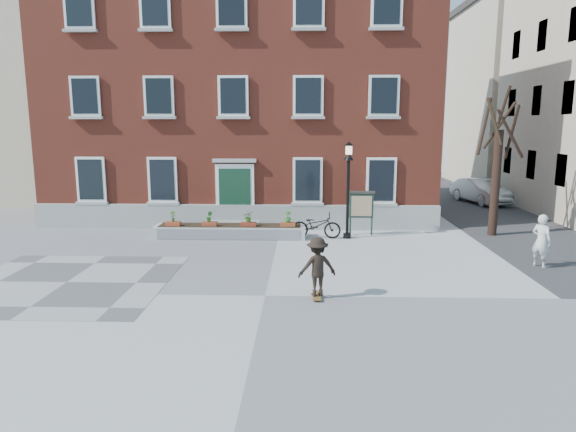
{
  "coord_description": "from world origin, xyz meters",
  "views": [
    {
      "loc": [
        1.06,
        -13.44,
        4.69
      ],
      "look_at": [
        0.5,
        4.0,
        1.5
      ],
      "focal_mm": 32.0,
      "sensor_mm": 36.0,
      "label": 1
    }
  ],
  "objects_px": {
    "parked_car": "(481,191)",
    "lamp_post": "(348,177)",
    "skateboarder": "(317,267)",
    "notice_board": "(361,206)",
    "bicycle": "(316,225)",
    "bystander": "(541,241)"
  },
  "relations": [
    {
      "from": "bicycle",
      "to": "bystander",
      "type": "height_order",
      "value": "bystander"
    },
    {
      "from": "parked_car",
      "to": "lamp_post",
      "type": "relative_size",
      "value": 1.11
    },
    {
      "from": "bicycle",
      "to": "skateboarder",
      "type": "xyz_separation_m",
      "value": [
        -0.13,
        -7.33,
        0.34
      ]
    },
    {
      "from": "bystander",
      "to": "notice_board",
      "type": "relative_size",
      "value": 0.94
    },
    {
      "from": "bicycle",
      "to": "skateboarder",
      "type": "height_order",
      "value": "skateboarder"
    },
    {
      "from": "parked_car",
      "to": "notice_board",
      "type": "height_order",
      "value": "notice_board"
    },
    {
      "from": "bicycle",
      "to": "parked_car",
      "type": "height_order",
      "value": "parked_car"
    },
    {
      "from": "skateboarder",
      "to": "notice_board",
      "type": "bearing_deg",
      "value": 75.65
    },
    {
      "from": "bystander",
      "to": "lamp_post",
      "type": "bearing_deg",
      "value": 20.22
    },
    {
      "from": "lamp_post",
      "to": "skateboarder",
      "type": "xyz_separation_m",
      "value": [
        -1.41,
        -7.35,
        -1.67
      ]
    },
    {
      "from": "bicycle",
      "to": "skateboarder",
      "type": "relative_size",
      "value": 1.21
    },
    {
      "from": "bystander",
      "to": "skateboarder",
      "type": "xyz_separation_m",
      "value": [
        -7.39,
        -3.26,
        -0.01
      ]
    },
    {
      "from": "parked_car",
      "to": "bystander",
      "type": "xyz_separation_m",
      "value": [
        -2.61,
        -13.68,
        0.17
      ]
    },
    {
      "from": "bicycle",
      "to": "bystander",
      "type": "relative_size",
      "value": 1.15
    },
    {
      "from": "notice_board",
      "to": "skateboarder",
      "type": "bearing_deg",
      "value": -104.35
    },
    {
      "from": "parked_car",
      "to": "lamp_post",
      "type": "distance_m",
      "value": 13.0
    },
    {
      "from": "bystander",
      "to": "parked_car",
      "type": "bearing_deg",
      "value": -46.24
    },
    {
      "from": "bicycle",
      "to": "notice_board",
      "type": "distance_m",
      "value": 2.13
    },
    {
      "from": "bystander",
      "to": "notice_board",
      "type": "height_order",
      "value": "notice_board"
    },
    {
      "from": "parked_car",
      "to": "bystander",
      "type": "height_order",
      "value": "bystander"
    },
    {
      "from": "bicycle",
      "to": "bystander",
      "type": "distance_m",
      "value": 8.33
    },
    {
      "from": "parked_car",
      "to": "lamp_post",
      "type": "bearing_deg",
      "value": -146.64
    }
  ]
}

